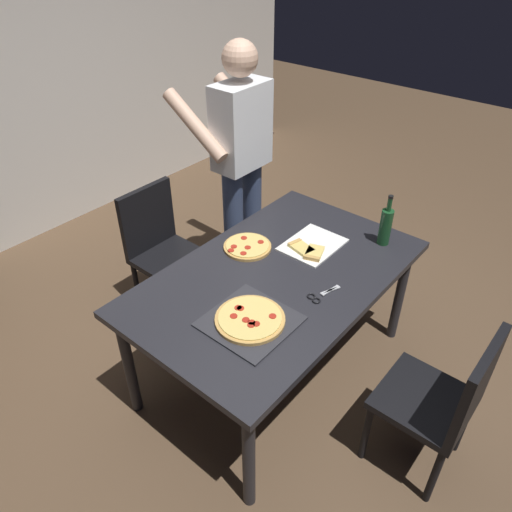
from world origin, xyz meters
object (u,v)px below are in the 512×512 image
object	(u,v)px
person_serving_pizza	(240,158)
kitchen_scissors	(320,295)
chair_far_side	(160,244)
pepperoni_pizza_on_tray	(250,320)
wine_bottle	(386,226)
dining_table	(277,284)
second_pizza_plain	(247,246)
chair_near_camera	(445,399)

from	to	relation	value
person_serving_pizza	kitchen_scissors	size ratio (longest dim) A/B	8.81
chair_far_side	person_serving_pizza	bearing A→B (deg)	-20.87
pepperoni_pizza_on_tray	wine_bottle	xyz separation A→B (m)	(1.02, -0.16, 0.10)
dining_table	second_pizza_plain	size ratio (longest dim) A/B	5.90
dining_table	wine_bottle	world-z (taller)	wine_bottle
person_serving_pizza	second_pizza_plain	distance (m)	0.74
chair_far_side	kitchen_scissors	world-z (taller)	chair_far_side
chair_far_side	pepperoni_pizza_on_tray	world-z (taller)	chair_far_side
dining_table	kitchen_scissors	world-z (taller)	kitchen_scissors
pepperoni_pizza_on_tray	second_pizza_plain	size ratio (longest dim) A/B	1.43
dining_table	kitchen_scissors	xyz separation A→B (m)	(-0.01, -0.28, 0.08)
wine_bottle	kitchen_scissors	xyz separation A→B (m)	(-0.64, 0.01, -0.11)
pepperoni_pizza_on_tray	person_serving_pizza	bearing A→B (deg)	43.30
chair_far_side	pepperoni_pizza_on_tray	xyz separation A→B (m)	(-0.38, -1.12, 0.25)
dining_table	chair_near_camera	xyz separation A→B (m)	(-0.00, -0.99, -0.17)
wine_bottle	kitchen_scissors	size ratio (longest dim) A/B	1.59
chair_near_camera	second_pizza_plain	size ratio (longest dim) A/B	3.24
chair_far_side	wine_bottle	xyz separation A→B (m)	(0.63, -1.29, 0.36)
pepperoni_pizza_on_tray	second_pizza_plain	bearing A→B (deg)	41.89
person_serving_pizza	wine_bottle	size ratio (longest dim) A/B	5.54
dining_table	kitchen_scissors	bearing A→B (deg)	-91.79
kitchen_scissors	chair_far_side	bearing A→B (deg)	89.61
kitchen_scissors	second_pizza_plain	world-z (taller)	second_pizza_plain
dining_table	person_serving_pizza	size ratio (longest dim) A/B	0.94
chair_far_side	wine_bottle	world-z (taller)	wine_bottle
person_serving_pizza	pepperoni_pizza_on_tray	size ratio (longest dim) A/B	4.41
person_serving_pizza	second_pizza_plain	bearing A→B (deg)	-135.44
chair_near_camera	pepperoni_pizza_on_tray	bearing A→B (deg)	113.90
chair_near_camera	second_pizza_plain	xyz separation A→B (m)	(0.08, 1.28, 0.25)
person_serving_pizza	wine_bottle	bearing A→B (deg)	-86.92
dining_table	person_serving_pizza	xyz separation A→B (m)	(0.58, 0.77, 0.32)
chair_far_side	kitchen_scissors	bearing A→B (deg)	-90.39
chair_near_camera	wine_bottle	world-z (taller)	wine_bottle
person_serving_pizza	wine_bottle	distance (m)	1.08
dining_table	person_serving_pizza	distance (m)	1.02
chair_near_camera	pepperoni_pizza_on_tray	size ratio (longest dim) A/B	2.27
pepperoni_pizza_on_tray	wine_bottle	distance (m)	1.03
chair_far_side	second_pizza_plain	distance (m)	0.76
chair_near_camera	second_pizza_plain	bearing A→B (deg)	86.35
person_serving_pizza	wine_bottle	world-z (taller)	person_serving_pizza
person_serving_pizza	dining_table	bearing A→B (deg)	-126.80
dining_table	wine_bottle	bearing A→B (deg)	-24.86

